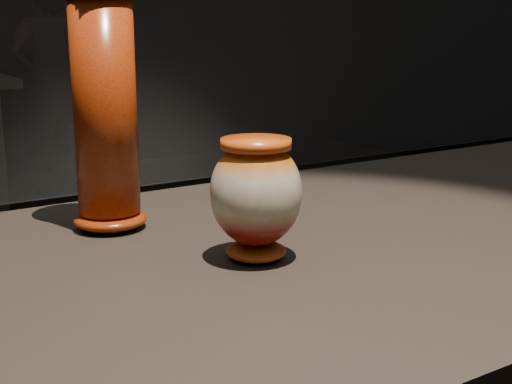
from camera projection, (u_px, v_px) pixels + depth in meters
main_vase at (256, 194)px, 0.92m from camera, size 0.14×0.14×0.16m
tall_vase at (105, 118)px, 1.03m from camera, size 0.11×0.11×0.35m
visitor at (52, 85)px, 4.95m from camera, size 0.57×0.38×1.54m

